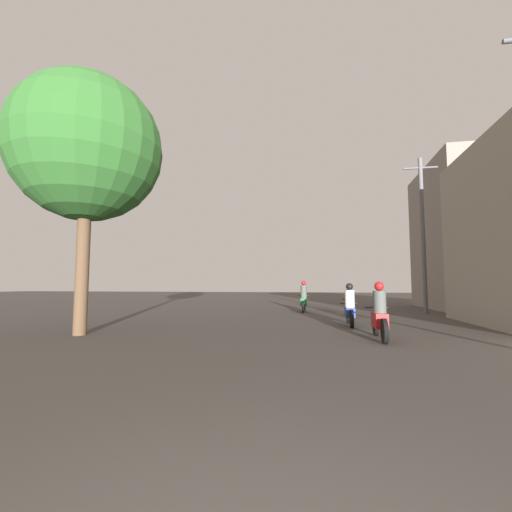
# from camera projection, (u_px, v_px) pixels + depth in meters

# --- Properties ---
(motorcycle_red) EXTENTS (0.60, 1.94, 1.48)m
(motorcycle_red) POSITION_uv_depth(u_px,v_px,m) (380.00, 316.00, 8.76)
(motorcycle_red) COLOR black
(motorcycle_red) RESTS_ON ground_plane
(motorcycle_blue) EXTENTS (0.60, 1.95, 1.45)m
(motorcycle_blue) POSITION_uv_depth(u_px,v_px,m) (350.00, 308.00, 11.72)
(motorcycle_blue) COLOR black
(motorcycle_blue) RESTS_ON ground_plane
(motorcycle_yellow) EXTENTS (0.60, 1.97, 1.42)m
(motorcycle_yellow) POSITION_uv_depth(u_px,v_px,m) (350.00, 303.00, 15.08)
(motorcycle_yellow) COLOR black
(motorcycle_yellow) RESTS_ON ground_plane
(motorcycle_green) EXTENTS (0.60, 1.93, 1.59)m
(motorcycle_green) POSITION_uv_depth(u_px,v_px,m) (304.00, 299.00, 17.65)
(motorcycle_green) COLOR black
(motorcycle_green) RESTS_ON ground_plane
(building_right_far) EXTENTS (5.64, 7.47, 8.29)m
(building_right_far) POSITION_uv_depth(u_px,v_px,m) (479.00, 236.00, 19.44)
(building_right_far) COLOR gray
(building_right_far) RESTS_ON ground_plane
(utility_pole_far) EXTENTS (1.60, 0.20, 7.64)m
(utility_pole_far) POSITION_uv_depth(u_px,v_px,m) (423.00, 231.00, 16.62)
(utility_pole_far) COLOR slate
(utility_pole_far) RESTS_ON ground_plane
(street_tree) EXTENTS (4.24, 4.24, 7.47)m
(street_tree) POSITION_uv_depth(u_px,v_px,m) (87.00, 149.00, 9.94)
(street_tree) COLOR brown
(street_tree) RESTS_ON ground_plane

